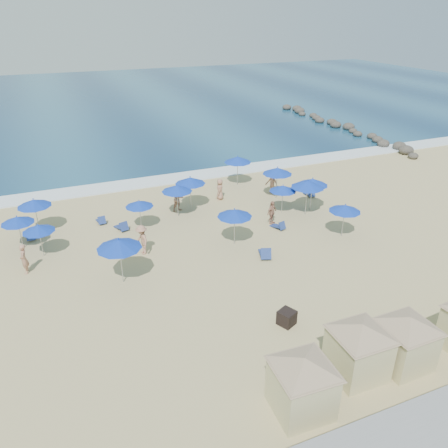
{
  "coord_description": "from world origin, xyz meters",
  "views": [
    {
      "loc": [
        -10.04,
        -19.52,
        13.3
      ],
      "look_at": [
        -0.72,
        3.0,
        1.33
      ],
      "focal_mm": 35.0,
      "sensor_mm": 36.0,
      "label": 1
    }
  ],
  "objects": [
    {
      "name": "umbrella_1",
      "position": [
        -11.37,
        5.65,
        1.85
      ],
      "size": [
        1.88,
        1.88,
        2.14
      ],
      "color": "#A5A8AD",
      "rests_on": "ground"
    },
    {
      "name": "umbrella_5",
      "position": [
        -5.12,
        6.99,
        1.84
      ],
      "size": [
        1.87,
        1.87,
        2.13
      ],
      "color": "#A5A8AD",
      "rests_on": "ground"
    },
    {
      "name": "beachgoer_0",
      "position": [
        -12.33,
        4.04,
        0.87
      ],
      "size": [
        0.44,
        0.65,
        1.75
      ],
      "primitive_type": "imported",
      "rotation": [
        0.0,
        0.0,
        4.69
      ],
      "color": "#AA765E",
      "rests_on": "ground"
    },
    {
      "name": "umbrella_6",
      "position": [
        -0.17,
        2.63,
        2.15
      ],
      "size": [
        2.18,
        2.18,
        2.48
      ],
      "color": "#A5A8AD",
      "rests_on": "ground"
    },
    {
      "name": "umbrella_12",
      "position": [
        7.1,
        5.25,
        2.21
      ],
      "size": [
        2.24,
        2.24,
        2.55
      ],
      "color": "#A5A8AD",
      "rests_on": "ground"
    },
    {
      "name": "seawall",
      "position": [
        0.0,
        -13.5,
        0.65
      ],
      "size": [
        160.0,
        6.1,
        1.22
      ],
      "color": "gray",
      "rests_on": "ground"
    },
    {
      "name": "surf_line",
      "position": [
        0.0,
        15.5,
        0.04
      ],
      "size": [
        160.0,
        2.5,
        0.08
      ],
      "primitive_type": "cube",
      "color": "white",
      "rests_on": "ground"
    },
    {
      "name": "umbrella_8",
      "position": [
        4.92,
        5.64,
        1.91
      ],
      "size": [
        1.94,
        1.94,
        2.2
      ],
      "color": "#A5A8AD",
      "rests_on": "ground"
    },
    {
      "name": "cabana_0",
      "position": [
        -3.04,
        -9.96,
        1.56
      ],
      "size": [
        4.33,
        4.33,
        2.72
      ],
      "color": "#C7BD88",
      "rests_on": "ground"
    },
    {
      "name": "umbrella_3",
      "position": [
        -7.48,
        1.01,
        2.35
      ],
      "size": [
        2.38,
        2.38,
        2.71
      ],
      "color": "#A5A8AD",
      "rests_on": "ground"
    },
    {
      "name": "cabana_1",
      "position": [
        -0.02,
        -9.26,
        1.56
      ],
      "size": [
        4.33,
        4.33,
        2.72
      ],
      "color": "#C7BD88",
      "rests_on": "ground"
    },
    {
      "name": "cabana_2",
      "position": [
        2.08,
        -9.57,
        1.51
      ],
      "size": [
        4.21,
        4.21,
        2.64
      ],
      "color": "#C7BD88",
      "rests_on": "ground"
    },
    {
      "name": "beach_chair_5",
      "position": [
        8.54,
        7.52,
        0.22
      ],
      "size": [
        0.59,
        1.18,
        0.63
      ],
      "color": "navy",
      "rests_on": "ground"
    },
    {
      "name": "umbrella_0",
      "position": [
        -12.51,
        7.16,
        1.94
      ],
      "size": [
        1.96,
        1.96,
        2.23
      ],
      "color": "#A5A8AD",
      "rests_on": "ground"
    },
    {
      "name": "beachgoer_4",
      "position": [
        1.73,
        9.74,
        0.82
      ],
      "size": [
        0.82,
        0.95,
        1.65
      ],
      "primitive_type": "imported",
      "rotation": [
        0.0,
        0.0,
        4.27
      ],
      "color": "#AA765E",
      "rests_on": "ground"
    },
    {
      "name": "ocean",
      "position": [
        0.0,
        55.0,
        0.03
      ],
      "size": [
        160.0,
        80.0,
        0.06
      ],
      "primitive_type": "cube",
      "color": "navy",
      "rests_on": "ground"
    },
    {
      "name": "beach_chair_0",
      "position": [
        -12.02,
        8.19,
        0.22
      ],
      "size": [
        0.54,
        1.17,
        0.64
      ],
      "color": "navy",
      "rests_on": "ground"
    },
    {
      "name": "beachgoer_2",
      "position": [
        3.39,
        4.33,
        0.83
      ],
      "size": [
        1.05,
        0.8,
        1.66
      ],
      "primitive_type": "imported",
      "rotation": [
        0.0,
        0.0,
        0.47
      ],
      "color": "#AA765E",
      "rests_on": "ground"
    },
    {
      "name": "beach_chair_4",
      "position": [
        3.48,
        3.42,
        0.21
      ],
      "size": [
        0.78,
        1.21,
        0.61
      ],
      "color": "navy",
      "rests_on": "ground"
    },
    {
      "name": "ground",
      "position": [
        0.0,
        0.0,
        0.0
      ],
      "size": [
        160.0,
        160.0,
        0.0
      ],
      "primitive_type": "plane",
      "color": "tan",
      "rests_on": "ground"
    },
    {
      "name": "umbrella_13",
      "position": [
        5.89,
        8.26,
        2.25
      ],
      "size": [
        2.28,
        2.28,
        2.59
      ],
      "color": "#A5A8AD",
      "rests_on": "ground"
    },
    {
      "name": "umbrella_2",
      "position": [
        -11.5,
        9.05,
        2.13
      ],
      "size": [
        2.16,
        2.16,
        2.46
      ],
      "color": "#A5A8AD",
      "rests_on": "ground"
    },
    {
      "name": "beach_chair_2",
      "position": [
        -6.36,
        7.31,
        0.24
      ],
      "size": [
        0.89,
        1.37,
        0.7
      ],
      "color": "navy",
      "rests_on": "ground"
    },
    {
      "name": "beach_chair_1",
      "position": [
        -7.51,
        8.89,
        0.22
      ],
      "size": [
        0.61,
        1.19,
        0.63
      ],
      "color": "navy",
      "rests_on": "ground"
    },
    {
      "name": "beachgoer_3",
      "position": [
        6.03,
        9.29,
        0.89
      ],
      "size": [
        1.14,
        1.32,
        1.78
      ],
      "primitive_type": "imported",
      "rotation": [
        0.0,
        0.0,
        5.22
      ],
      "color": "#AA765E",
      "rests_on": "ground"
    },
    {
      "name": "umbrella_10",
      "position": [
        6.38,
        4.76,
        2.34
      ],
      "size": [
        2.37,
        2.37,
        2.69
      ],
      "color": "#A5A8AD",
      "rests_on": "ground"
    },
    {
      "name": "trash_bin",
      "position": [
        -1.05,
        -5.49,
        0.36
      ],
      "size": [
        0.95,
        0.95,
        0.72
      ],
      "primitive_type": "cube",
      "rotation": [
        0.0,
        0.0,
        0.43
      ],
      "color": "black",
      "rests_on": "ground"
    },
    {
      "name": "umbrella_9",
      "position": [
        4.27,
        12.09,
        2.22
      ],
      "size": [
        2.25,
        2.25,
        2.56
      ],
      "color": "#A5A8AD",
      "rests_on": "ground"
    },
    {
      "name": "beach_chair_3",
      "position": [
        0.87,
        0.42,
        0.27
      ],
      "size": [
        1.06,
        1.53,
        0.77
      ],
      "color": "navy",
      "rests_on": "ground"
    },
    {
      "name": "umbrella_7",
      "position": [
        -0.91,
        8.95,
        2.19
      ],
      "size": [
        2.22,
        2.22,
        2.53
      ],
      "color": "#A5A8AD",
      "rests_on": "ground"
    },
    {
      "name": "rock_jetty",
      "position": [
        24.01,
        24.9,
        0.36
      ],
      "size": [
        2.56,
        26.66,
        0.96
      ],
      "color": "#312C29",
      "rests_on": "ground"
    },
    {
      "name": "beachgoer_5",
      "position": [
        -5.77,
        3.64,
        0.94
      ],
      "size": [
        0.85,
        1.29,
        1.88
      ],
      "primitive_type": "imported",
      "rotation": [
        0.0,
        0.0,
        4.84
      ],
      "color": "#AA765E",
      "rests_on": "ground"
    },
    {
      "name": "beachgoer_1",
      "position": [
        -1.91,
        8.86,
        0.89
      ],
      "size": [
        1.02,
        0.88,
        1.78
      ],
      "primitive_type": "imported",
      "rotation": [
        0.0,
        0.0,
        0.27
      ],
      "color": "#AA765E",
      "rests_on": "ground"
    },
    {
      "name": "umbrella_4",
      "position": [
        -2.21,
        8.0,
        2.13
      ],
      "size": [
        2.16,
        2.16,
        2.46
      ],
      "color": "#A5A8AD",
      "rests_on": "ground"
    },
    {
      "name": "umbrella_11",
      "position": [
        6.74,
        0.9,
        2.01
      ],
      "size": [
        2.03,
        2.03,
        2.32
      ],
      "color": "#A5A8AD",
      "rests_on": "ground"
    }
  ]
}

